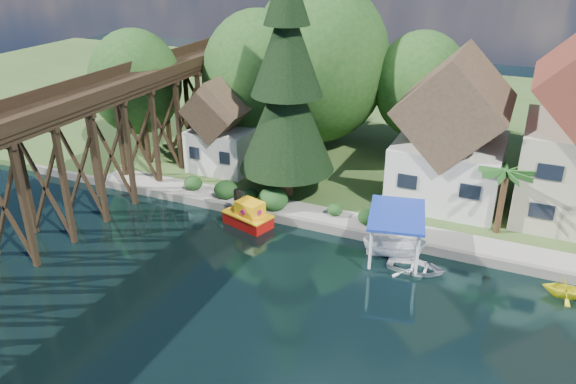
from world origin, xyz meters
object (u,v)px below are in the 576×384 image
at_px(house_left, 451,138).
at_px(boat_canopy, 395,239).
at_px(trestle_bridge, 97,138).
at_px(boat_yellow, 566,287).
at_px(palm_tree, 506,175).
at_px(boat_white_a, 416,266).
at_px(tugboat, 248,216).
at_px(shed, 224,130).
at_px(conifer, 287,86).

xyz_separation_m(house_left, boat_canopy, (-1.50, -9.40, -3.80)).
distance_m(trestle_bridge, boat_yellow, 31.69).
distance_m(palm_tree, boat_white_a, 8.46).
height_order(trestle_bridge, boat_canopy, trestle_bridge).
xyz_separation_m(tugboat, boat_canopy, (10.33, -0.15, 0.59)).
relative_size(trestle_bridge, shed, 5.63).
height_order(shed, boat_white_a, shed).
distance_m(conifer, boat_yellow, 21.69).
bearing_deg(palm_tree, house_left, 134.03).
relative_size(shed, boat_yellow, 3.29).
bearing_deg(conifer, trestle_bridge, -151.65).
height_order(tugboat, boat_yellow, tugboat).
bearing_deg(boat_yellow, house_left, 37.43).
relative_size(shed, tugboat, 2.06).
height_order(palm_tree, boat_canopy, palm_tree).
bearing_deg(trestle_bridge, shed, 61.81).
distance_m(trestle_bridge, palm_tree, 27.93).
bearing_deg(boat_white_a, boat_canopy, 56.42).
bearing_deg(shed, conifer, -22.56).
height_order(house_left, boat_canopy, house_left).
bearing_deg(conifer, boat_white_a, -28.20).
bearing_deg(house_left, tugboat, -141.94).
bearing_deg(tugboat, boat_canopy, -0.81).
relative_size(trestle_bridge, palm_tree, 9.33).
distance_m(house_left, tugboat, 15.65).
bearing_deg(tugboat, palm_tree, 17.29).
xyz_separation_m(shed, boat_white_a, (18.13, -8.88, -3.47)).
bearing_deg(boat_canopy, house_left, 80.96).
relative_size(tugboat, boat_white_a, 1.09).
bearing_deg(trestle_bridge, boat_yellow, 2.16).
relative_size(boat_white_a, boat_yellow, 1.46).
height_order(palm_tree, tugboat, palm_tree).
distance_m(shed, boat_canopy, 18.47).
distance_m(shed, boat_white_a, 20.48).
height_order(house_left, palm_tree, house_left).
distance_m(trestle_bridge, shed, 10.69).
height_order(conifer, palm_tree, conifer).
xyz_separation_m(shed, conifer, (6.94, -2.88, 5.00)).
height_order(tugboat, boat_canopy, boat_canopy).
xyz_separation_m(tugboat, boat_yellow, (20.14, -0.39, -0.11)).
relative_size(conifer, boat_canopy, 3.21).
xyz_separation_m(house_left, tugboat, (-11.83, -9.26, -4.40)).
bearing_deg(boat_canopy, palm_tree, 42.21).
xyz_separation_m(trestle_bridge, boat_white_a, (23.13, 0.45, -4.99)).
bearing_deg(trestle_bridge, boat_canopy, 3.79).
bearing_deg(boat_yellow, boat_canopy, 85.25).
height_order(conifer, boat_canopy, conifer).
xyz_separation_m(house_left, boat_yellow, (8.32, -9.64, -4.51)).
height_order(tugboat, boat_white_a, tugboat).
bearing_deg(boat_yellow, boat_white_a, 91.80).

